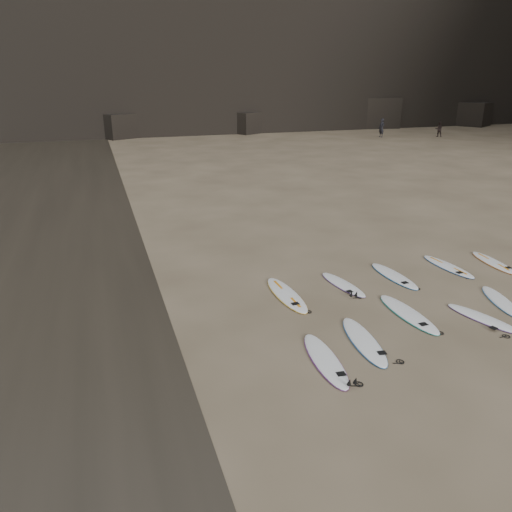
{
  "coord_description": "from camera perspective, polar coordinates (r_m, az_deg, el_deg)",
  "views": [
    {
      "loc": [
        -8.56,
        -10.54,
        6.61
      ],
      "look_at": [
        -4.33,
        2.54,
        1.5
      ],
      "focal_mm": 35.0,
      "sensor_mm": 36.0,
      "label": 1
    }
  ],
  "objects": [
    {
      "name": "person_b",
      "position": [
        58.13,
        20.17,
        13.45
      ],
      "size": [
        0.94,
        0.86,
        1.58
      ],
      "primitive_type": "imported",
      "rotation": [
        0.0,
        0.0,
        2.72
      ],
      "color": "black",
      "rests_on": "ground"
    },
    {
      "name": "surfboard_9",
      "position": [
        20.19,
        25.48,
        -0.66
      ],
      "size": [
        0.81,
        2.4,
        0.08
      ],
      "primitive_type": "ellipsoid",
      "rotation": [
        0.0,
        0.0,
        -0.1
      ],
      "color": "white",
      "rests_on": "ground"
    },
    {
      "name": "surfboard_7",
      "position": [
        17.69,
        15.49,
        -2.17
      ],
      "size": [
        0.73,
        2.54,
        0.09
      ],
      "primitive_type": "ellipsoid",
      "rotation": [
        0.0,
        0.0,
        0.05
      ],
      "color": "white",
      "rests_on": "ground"
    },
    {
      "name": "person_a",
      "position": [
        56.04,
        14.16,
        14.01
      ],
      "size": [
        0.59,
        0.77,
        1.91
      ],
      "primitive_type": "imported",
      "rotation": [
        0.0,
        0.0,
        4.91
      ],
      "color": "black",
      "rests_on": "ground"
    },
    {
      "name": "surfboard_2",
      "position": [
        15.13,
        16.99,
        -6.29
      ],
      "size": [
        0.72,
        2.7,
        0.1
      ],
      "primitive_type": "ellipsoid",
      "rotation": [
        0.0,
        0.0,
        0.03
      ],
      "color": "white",
      "rests_on": "ground"
    },
    {
      "name": "surfboard_4",
      "position": [
        16.95,
        26.22,
        -4.65
      ],
      "size": [
        1.2,
        2.34,
        0.08
      ],
      "primitive_type": "ellipsoid",
      "rotation": [
        0.0,
        0.0,
        -0.3
      ],
      "color": "white",
      "rests_on": "ground"
    },
    {
      "name": "surfboard_1",
      "position": [
        13.41,
        12.22,
        -9.43
      ],
      "size": [
        0.96,
        2.66,
        0.09
      ],
      "primitive_type": "ellipsoid",
      "rotation": [
        0.0,
        0.0,
        -0.13
      ],
      "color": "white",
      "rests_on": "ground"
    },
    {
      "name": "surfboard_6",
      "position": [
        16.63,
        9.92,
        -3.2
      ],
      "size": [
        0.88,
        2.32,
        0.08
      ],
      "primitive_type": "ellipsoid",
      "rotation": [
        0.0,
        0.0,
        0.15
      ],
      "color": "white",
      "rests_on": "ground"
    },
    {
      "name": "surfboard_8",
      "position": [
        19.14,
        21.09,
        -1.1
      ],
      "size": [
        0.79,
        2.48,
        0.09
      ],
      "primitive_type": "ellipsoid",
      "rotation": [
        0.0,
        0.0,
        0.08
      ],
      "color": "white",
      "rests_on": "ground"
    },
    {
      "name": "surfboard_0",
      "position": [
        12.46,
        7.91,
        -11.64
      ],
      "size": [
        0.83,
        2.61,
        0.09
      ],
      "primitive_type": "ellipsoid",
      "rotation": [
        0.0,
        0.0,
        -0.08
      ],
      "color": "white",
      "rests_on": "ground"
    },
    {
      "name": "surfboard_3",
      "position": [
        15.62,
        24.53,
        -6.48
      ],
      "size": [
        1.2,
        2.32,
        0.08
      ],
      "primitive_type": "ellipsoid",
      "rotation": [
        0.0,
        0.0,
        0.3
      ],
      "color": "white",
      "rests_on": "ground"
    },
    {
      "name": "ground",
      "position": [
        15.1,
        19.07,
        -6.79
      ],
      "size": [
        240.0,
        240.0,
        0.0
      ],
      "primitive_type": "plane",
      "color": "#897559",
      "rests_on": "ground"
    },
    {
      "name": "surfboard_5",
      "position": [
        15.68,
        3.51,
        -4.39
      ],
      "size": [
        0.75,
        2.81,
        0.1
      ],
      "primitive_type": "ellipsoid",
      "rotation": [
        0.0,
        0.0,
        0.03
      ],
      "color": "white",
      "rests_on": "ground"
    }
  ]
}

